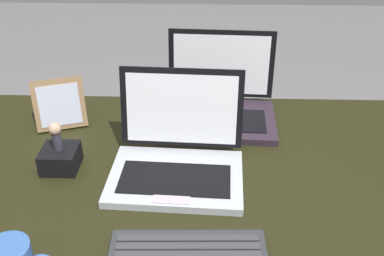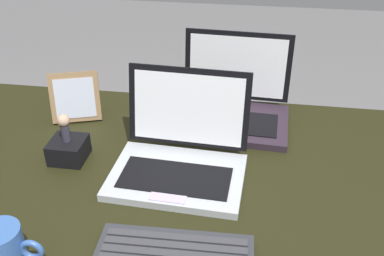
{
  "view_description": "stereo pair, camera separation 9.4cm",
  "coord_description": "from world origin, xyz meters",
  "px_view_note": "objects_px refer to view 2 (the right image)",
  "views": [
    {
      "loc": [
        0.05,
        -0.83,
        1.39
      ],
      "look_at": [
        0.03,
        -0.04,
        0.9
      ],
      "focal_mm": 41.07,
      "sensor_mm": 36.0,
      "label": 1
    },
    {
      "loc": [
        0.15,
        -0.83,
        1.39
      ],
      "look_at": [
        0.03,
        -0.04,
        0.9
      ],
      "focal_mm": 41.07,
      "sensor_mm": 36.0,
      "label": 2
    }
  ],
  "objects_px": {
    "figurine": "(64,126)",
    "laptop_rear": "(232,105)",
    "laptop_front": "(180,156)",
    "coffee_mug": "(4,248)",
    "photo_frame": "(75,98)",
    "figurine_stand": "(69,150)"
  },
  "relations": [
    {
      "from": "laptop_rear",
      "to": "figurine",
      "type": "xyz_separation_m",
      "value": [
        -0.39,
        -0.26,
        0.05
      ]
    },
    {
      "from": "photo_frame",
      "to": "figurine",
      "type": "xyz_separation_m",
      "value": [
        0.05,
        -0.19,
        0.03
      ]
    },
    {
      "from": "laptop_rear",
      "to": "coffee_mug",
      "type": "relative_size",
      "value": 2.74
    },
    {
      "from": "figurine",
      "to": "laptop_rear",
      "type": "bearing_deg",
      "value": 33.32
    },
    {
      "from": "laptop_rear",
      "to": "photo_frame",
      "type": "xyz_separation_m",
      "value": [
        -0.44,
        -0.07,
        0.02
      ]
    },
    {
      "from": "laptop_rear",
      "to": "photo_frame",
      "type": "distance_m",
      "value": 0.45
    },
    {
      "from": "photo_frame",
      "to": "figurine_stand",
      "type": "height_order",
      "value": "photo_frame"
    },
    {
      "from": "photo_frame",
      "to": "figurine",
      "type": "height_order",
      "value": "photo_frame"
    },
    {
      "from": "laptop_rear",
      "to": "figurine",
      "type": "height_order",
      "value": "laptop_rear"
    },
    {
      "from": "photo_frame",
      "to": "coffee_mug",
      "type": "height_order",
      "value": "photo_frame"
    },
    {
      "from": "laptop_front",
      "to": "photo_frame",
      "type": "bearing_deg",
      "value": 148.99
    },
    {
      "from": "laptop_rear",
      "to": "coffee_mug",
      "type": "distance_m",
      "value": 0.71
    },
    {
      "from": "laptop_front",
      "to": "figurine",
      "type": "xyz_separation_m",
      "value": [
        -0.29,
        0.01,
        0.05
      ]
    },
    {
      "from": "laptop_front",
      "to": "laptop_rear",
      "type": "relative_size",
      "value": 0.97
    },
    {
      "from": "figurine",
      "to": "coffee_mug",
      "type": "bearing_deg",
      "value": -87.29
    },
    {
      "from": "laptop_rear",
      "to": "photo_frame",
      "type": "bearing_deg",
      "value": -171.51
    },
    {
      "from": "laptop_rear",
      "to": "figurine",
      "type": "distance_m",
      "value": 0.47
    },
    {
      "from": "photo_frame",
      "to": "laptop_rear",
      "type": "bearing_deg",
      "value": 8.49
    },
    {
      "from": "laptop_front",
      "to": "photo_frame",
      "type": "xyz_separation_m",
      "value": [
        -0.34,
        0.2,
        0.03
      ]
    },
    {
      "from": "laptop_front",
      "to": "coffee_mug",
      "type": "distance_m",
      "value": 0.43
    },
    {
      "from": "photo_frame",
      "to": "laptop_front",
      "type": "bearing_deg",
      "value": -31.01
    },
    {
      "from": "photo_frame",
      "to": "coffee_mug",
      "type": "bearing_deg",
      "value": -82.81
    }
  ]
}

